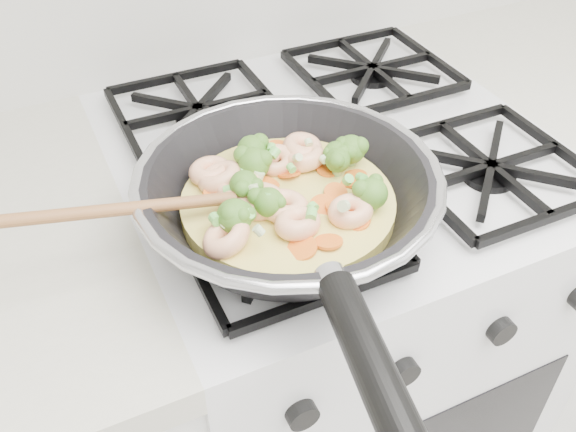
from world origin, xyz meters
name	(u,v)px	position (x,y,z in m)	size (l,w,h in m)	color
stove	(323,343)	(0.00, 1.70, 0.46)	(0.60, 0.60, 0.92)	white
skillet	(287,196)	(-0.14, 1.56, 0.96)	(0.48, 0.50, 0.09)	black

